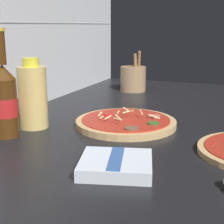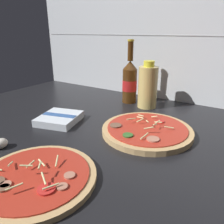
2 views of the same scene
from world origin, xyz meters
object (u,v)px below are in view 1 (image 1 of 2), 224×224
Objects in this scene: pizza_far at (126,123)px; beer_bottle at (5,100)px; oil_bottle at (33,96)px; utensil_crock at (133,79)px; dish_towel at (117,165)px.

beer_bottle is (-19.20, 24.35, 8.32)cm from pizza_far.
pizza_far is 32.10cm from beer_bottle.
oil_bottle is 60.74cm from utensil_crock.
pizza_far is 25.85cm from oil_bottle.
pizza_far is at bearing -51.75° from beer_bottle.
oil_bottle is 1.12× the size of utensil_crock.
oil_bottle reaches higher than dish_towel.
beer_bottle is at bearing 74.13° from dish_towel.
utensil_crock is (69.28, -9.90, -4.04)cm from beer_bottle.
oil_bottle is at bearing 172.28° from utensil_crock.
pizza_far is 52.30cm from utensil_crock.
beer_bottle is at bearing 128.25° from pizza_far.
utensil_crock is at bearing -8.13° from beer_bottle.
utensil_crock reaches higher than pizza_far.
oil_bottle is at bearing -10.81° from beer_bottle.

